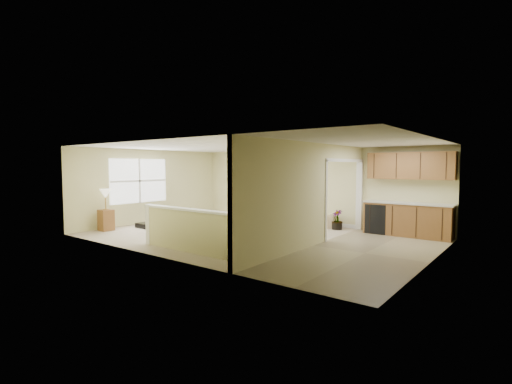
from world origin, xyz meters
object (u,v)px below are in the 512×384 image
Objects in this scene: loveseat at (312,215)px; palm_plant at (268,203)px; piano at (168,209)px; small_plant at (337,221)px; lamp_stand at (106,213)px; piano_bench at (203,222)px; accent_table at (271,210)px.

palm_plant reaches higher than loveseat.
piano reaches higher than small_plant.
small_plant is (4.52, 2.83, -0.32)m from piano.
palm_plant is 5.28m from lamp_stand.
loveseat reaches higher than piano_bench.
small_plant is at bearing -28.50° from loveseat.
loveseat is 1.31× the size of palm_plant.
piano reaches higher than piano_bench.
piano_bench is 0.54× the size of palm_plant.
small_plant is (0.97, -0.17, -0.08)m from loveseat.
piano is 2.96× the size of small_plant.
palm_plant is at bearing 165.74° from loveseat.
palm_plant is (-1.66, -0.12, 0.32)m from loveseat.
piano is at bearing -158.32° from loveseat.
loveseat is at bearing 50.21° from piano_bench.
loveseat is 3.02× the size of small_plant.
accent_table is 0.26m from palm_plant.
palm_plant reaches higher than lamp_stand.
piano is 1.84m from lamp_stand.
lamp_stand is (-2.84, -4.57, 0.12)m from accent_table.
piano is 3.54m from accent_table.
accent_table reaches higher than small_plant.
piano_bench is 4.11m from small_plant.
lamp_stand is at bearing -121.84° from accent_table.
piano_bench is at bearing 40.45° from lamp_stand.
palm_plant is (1.89, 2.88, 0.08)m from piano.
piano reaches higher than palm_plant.
piano_bench is 0.41× the size of loveseat.
piano is at bearing -147.93° from small_plant.
lamp_stand reaches higher than piano_bench.
accent_table is (0.63, 2.69, 0.16)m from piano_bench.
lamp_stand is at bearing -139.55° from piano_bench.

